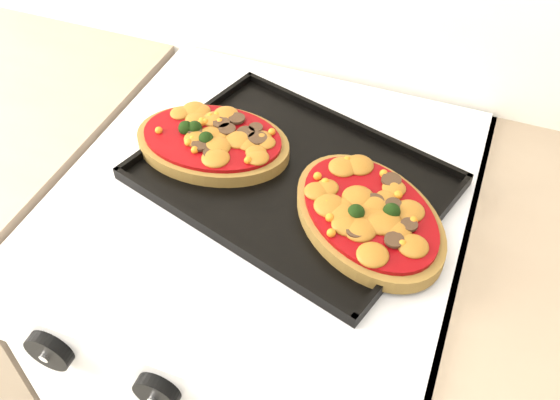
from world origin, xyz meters
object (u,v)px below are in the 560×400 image
at_px(stove, 270,345).
at_px(baking_tray, 292,177).
at_px(pizza_right, 369,215).
at_px(pizza_left, 212,140).

distance_m(stove, baking_tray, 0.47).
height_order(stove, baking_tray, baking_tray).
relative_size(stove, pizza_right, 3.58).
height_order(stove, pizza_right, pizza_right).
bearing_deg(baking_tray, stove, -137.93).
relative_size(stove, pizza_left, 3.77).
distance_m(baking_tray, pizza_left, 0.14).
relative_size(stove, baking_tray, 2.13).
bearing_deg(pizza_right, baking_tray, 159.36).
bearing_deg(pizza_left, stove, -17.09).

